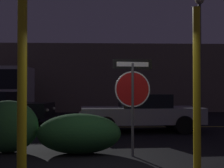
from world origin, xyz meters
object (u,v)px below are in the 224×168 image
(yellow_pole_left, at_px, (22,79))
(hedge_bush_1, at_px, (8,126))
(yellow_pole_right, at_px, (197,88))
(passing_car_2, at_px, (141,112))
(street_lamp, at_px, (200,33))
(stop_sign, at_px, (133,88))
(hedge_bush_2, at_px, (79,134))

(yellow_pole_left, bearing_deg, hedge_bush_1, 113.57)
(yellow_pole_right, height_order, passing_car_2, yellow_pole_right)
(yellow_pole_right, xyz_separation_m, hedge_bush_1, (-3.87, 1.70, -0.87))
(hedge_bush_1, distance_m, street_lamp, 13.03)
(hedge_bush_1, relative_size, street_lamp, 0.21)
(yellow_pole_left, height_order, passing_car_2, yellow_pole_left)
(stop_sign, height_order, passing_car_2, stop_sign)
(yellow_pole_left, xyz_separation_m, yellow_pole_right, (3.13, 0.02, -0.15))
(yellow_pole_left, xyz_separation_m, passing_car_2, (2.81, 5.28, -0.97))
(hedge_bush_2, distance_m, passing_car_2, 4.21)
(hedge_bush_1, distance_m, passing_car_2, 5.03)
(stop_sign, relative_size, hedge_bush_2, 1.11)
(yellow_pole_right, xyz_separation_m, street_lamp, (3.76, 11.46, 3.15))
(stop_sign, distance_m, yellow_pole_right, 1.59)
(stop_sign, height_order, street_lamp, street_lamp)
(stop_sign, height_order, hedge_bush_1, stop_sign)
(hedge_bush_2, height_order, street_lamp, street_lamp)
(street_lamp, bearing_deg, stop_sign, -115.08)
(yellow_pole_right, relative_size, hedge_bush_2, 1.55)
(yellow_pole_left, distance_m, hedge_bush_1, 2.13)
(yellow_pole_left, relative_size, passing_car_2, 0.76)
(passing_car_2, distance_m, street_lamp, 8.41)
(yellow_pole_right, relative_size, passing_car_2, 0.69)
(yellow_pole_right, bearing_deg, street_lamp, 71.85)
(yellow_pole_left, relative_size, hedge_bush_1, 2.34)
(stop_sign, distance_m, hedge_bush_1, 3.00)
(yellow_pole_right, xyz_separation_m, passing_car_2, (-0.32, 5.26, -0.82))
(yellow_pole_right, distance_m, street_lamp, 12.46)
(yellow_pole_right, bearing_deg, stop_sign, 130.83)
(stop_sign, bearing_deg, yellow_pole_left, -157.63)
(hedge_bush_1, height_order, street_lamp, street_lamp)
(yellow_pole_right, bearing_deg, yellow_pole_left, -179.72)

